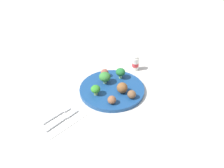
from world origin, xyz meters
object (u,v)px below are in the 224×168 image
(broccoli_floret_mid_left, at_px, (96,89))
(knife, at_px, (63,119))
(broccoli_floret_far_rim, at_px, (121,72))
(meatball_mid_right, at_px, (105,73))
(napkin, at_px, (59,118))
(fork, at_px, (58,114))
(broccoli_floret_front_right, at_px, (104,77))
(plate, at_px, (112,89))
(meatball_back_right, at_px, (122,88))
(meatball_center, at_px, (112,100))
(meatball_front_right, at_px, (132,94))
(yogurt_bottle, at_px, (135,64))

(broccoli_floret_mid_left, height_order, knife, broccoli_floret_mid_left)
(broccoli_floret_far_rim, distance_m, meatball_mid_right, 0.07)
(napkin, relative_size, fork, 1.40)
(broccoli_floret_front_right, height_order, knife, broccoli_floret_front_right)
(meatball_mid_right, relative_size, fork, 0.30)
(plate, distance_m, meatball_back_right, 0.06)
(broccoli_floret_front_right, xyz_separation_m, meatball_back_right, (0.01, -0.10, -0.01))
(broccoli_floret_far_rim, distance_m, meatball_back_right, 0.10)
(plate, height_order, meatball_mid_right, meatball_mid_right)
(fork, bearing_deg, napkin, -107.79)
(broccoli_floret_front_right, xyz_separation_m, meatball_mid_right, (0.03, 0.04, -0.01))
(meatball_center, height_order, napkin, meatball_center)
(broccoli_floret_mid_left, relative_size, meatball_back_right, 0.97)
(plate, relative_size, napkin, 1.65)
(meatball_center, relative_size, napkin, 0.20)
(meatball_back_right, distance_m, napkin, 0.28)
(meatball_back_right, xyz_separation_m, fork, (-0.27, 0.07, -0.03))
(napkin, bearing_deg, meatball_front_right, -20.24)
(meatball_back_right, bearing_deg, meatball_center, -162.51)
(meatball_center, bearing_deg, meatball_back_right, 17.49)
(napkin, bearing_deg, meatball_center, -21.09)
(plate, height_order, broccoli_floret_mid_left, broccoli_floret_mid_left)
(meatball_back_right, height_order, knife, meatball_back_right)
(plate, xyz_separation_m, napkin, (-0.26, 0.00, -0.01))
(meatball_center, bearing_deg, fork, 153.60)
(meatball_mid_right, bearing_deg, meatball_back_right, -97.63)
(broccoli_floret_far_rim, height_order, meatball_front_right, broccoli_floret_far_rim)
(knife, height_order, yogurt_bottle, yogurt_bottle)
(broccoli_floret_mid_left, xyz_separation_m, meatball_front_right, (0.10, -0.11, -0.01))
(plate, relative_size, meatball_center, 8.29)
(meatball_front_right, relative_size, meatball_mid_right, 0.95)
(meatball_back_right, distance_m, knife, 0.27)
(plate, distance_m, fork, 0.26)
(broccoli_floret_front_right, relative_size, fork, 0.43)
(napkin, height_order, knife, knife)
(broccoli_floret_front_right, bearing_deg, meatball_back_right, -81.35)
(knife, bearing_deg, broccoli_floret_far_rim, 8.14)
(meatball_back_right, relative_size, knife, 0.31)
(plate, xyz_separation_m, knife, (-0.25, -0.02, -0.00))
(meatball_back_right, height_order, yogurt_bottle, yogurt_bottle)
(broccoli_floret_far_rim, height_order, meatball_center, broccoli_floret_far_rim)
(broccoli_floret_far_rim, bearing_deg, yogurt_bottle, 10.82)
(meatball_center, relative_size, yogurt_bottle, 0.46)
(broccoli_floret_mid_left, height_order, meatball_mid_right, broccoli_floret_mid_left)
(broccoli_floret_far_rim, distance_m, fork, 0.33)
(meatball_back_right, bearing_deg, plate, 103.79)
(fork, bearing_deg, yogurt_bottle, 4.34)
(meatball_center, bearing_deg, broccoli_floret_mid_left, 100.19)
(meatball_front_right, distance_m, knife, 0.28)
(meatball_front_right, bearing_deg, yogurt_bottle, 40.88)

